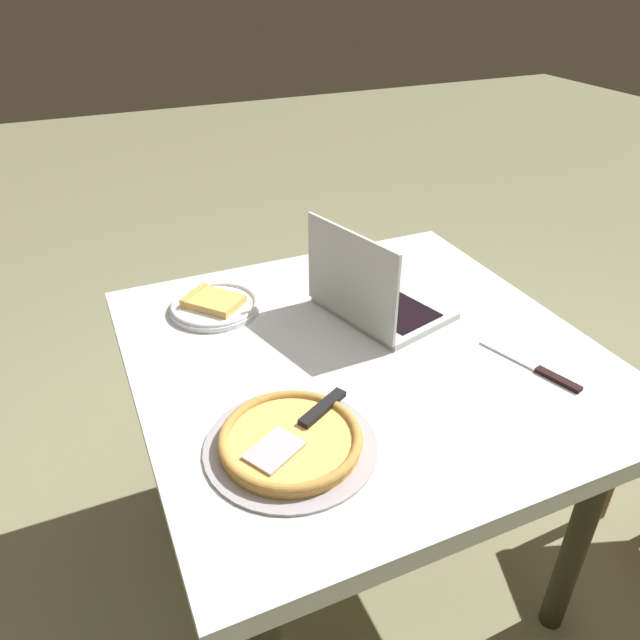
{
  "coord_description": "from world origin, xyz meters",
  "views": [
    {
      "loc": [
        -0.55,
        -1.0,
        1.53
      ],
      "look_at": [
        -0.08,
        0.07,
        0.8
      ],
      "focal_mm": 33.68,
      "sensor_mm": 36.0,
      "label": 1
    }
  ],
  "objects_px": {
    "dining_table": "(362,378)",
    "table_knife": "(539,370)",
    "pizza_plate": "(214,305)",
    "pizza_tray": "(291,440)",
    "laptop": "(373,297)"
  },
  "relations": [
    {
      "from": "laptop",
      "to": "table_knife",
      "type": "xyz_separation_m",
      "value": [
        0.22,
        -0.36,
        -0.05
      ]
    },
    {
      "from": "pizza_plate",
      "to": "pizza_tray",
      "type": "bearing_deg",
      "value": -90.32
    },
    {
      "from": "pizza_plate",
      "to": "table_knife",
      "type": "distance_m",
      "value": 0.79
    },
    {
      "from": "dining_table",
      "to": "table_knife",
      "type": "distance_m",
      "value": 0.4
    },
    {
      "from": "pizza_tray",
      "to": "dining_table",
      "type": "bearing_deg",
      "value": 40.25
    },
    {
      "from": "dining_table",
      "to": "laptop",
      "type": "height_order",
      "value": "laptop"
    },
    {
      "from": "dining_table",
      "to": "pizza_plate",
      "type": "xyz_separation_m",
      "value": [
        -0.27,
        0.31,
        0.1
      ]
    },
    {
      "from": "laptop",
      "to": "pizza_tray",
      "type": "relative_size",
      "value": 1.11
    },
    {
      "from": "dining_table",
      "to": "pizza_plate",
      "type": "distance_m",
      "value": 0.42
    },
    {
      "from": "pizza_tray",
      "to": "table_knife",
      "type": "distance_m",
      "value": 0.58
    },
    {
      "from": "dining_table",
      "to": "table_knife",
      "type": "height_order",
      "value": "table_knife"
    },
    {
      "from": "laptop",
      "to": "pizza_tray",
      "type": "distance_m",
      "value": 0.51
    },
    {
      "from": "table_knife",
      "to": "pizza_plate",
      "type": "bearing_deg",
      "value": 136.8
    },
    {
      "from": "pizza_plate",
      "to": "pizza_tray",
      "type": "distance_m",
      "value": 0.54
    },
    {
      "from": "pizza_plate",
      "to": "table_knife",
      "type": "height_order",
      "value": "pizza_plate"
    }
  ]
}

